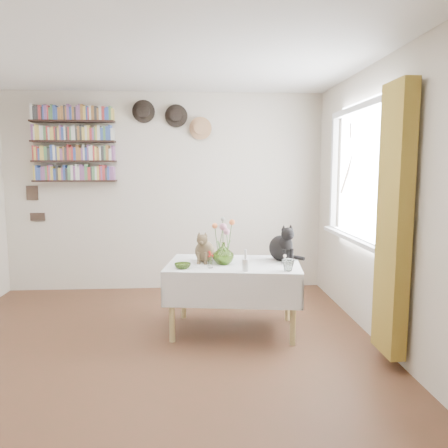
{
  "coord_description": "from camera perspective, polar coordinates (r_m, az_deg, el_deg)",
  "views": [
    {
      "loc": [
        0.37,
        -3.35,
        1.56
      ],
      "look_at": [
        0.64,
        0.58,
        1.05
      ],
      "focal_mm": 35.0,
      "sensor_mm": 36.0,
      "label": 1
    }
  ],
  "objects": [
    {
      "name": "drinking_glass",
      "position": [
        3.87,
        8.37,
        -5.32
      ],
      "size": [
        0.15,
        0.15,
        0.1
      ],
      "primitive_type": "imported",
      "rotation": [
        0.0,
        0.0,
        -0.52
      ],
      "color": "white",
      "rests_on": "dining_table"
    },
    {
      "name": "berry_jar",
      "position": [
        3.94,
        -1.8,
        -4.61
      ],
      "size": [
        0.04,
        0.04,
        0.18
      ],
      "color": "white",
      "rests_on": "dining_table"
    },
    {
      "name": "black_cat",
      "position": [
        4.29,
        7.44,
        -2.25
      ],
      "size": [
        0.33,
        0.37,
        0.37
      ],
      "primitive_type": null,
      "rotation": [
        0.0,
        0.0,
        0.28
      ],
      "color": "black",
      "rests_on": "dining_table"
    },
    {
      "name": "flower_vase",
      "position": [
        4.09,
        -0.08,
        -3.85
      ],
      "size": [
        0.23,
        0.23,
        0.21
      ],
      "primitive_type": "imported",
      "rotation": [
        0.0,
        0.0,
        -0.2
      ],
      "color": "#7DA840",
      "rests_on": "dining_table"
    },
    {
      "name": "wall_art_plaques",
      "position": [
        5.95,
        -23.51,
        2.55
      ],
      "size": [
        0.21,
        0.02,
        0.44
      ],
      "color": "#38281E",
      "rests_on": "room"
    },
    {
      "name": "window",
      "position": [
        4.45,
        17.2,
        4.92
      ],
      "size": [
        0.12,
        1.52,
        1.32
      ],
      "color": "white",
      "rests_on": "room"
    },
    {
      "name": "bookshelf_unit",
      "position": [
        5.71,
        -19.05,
        9.79
      ],
      "size": [
        1.0,
        0.16,
        0.91
      ],
      "color": "black",
      "rests_on": "room"
    },
    {
      "name": "candlestick",
      "position": [
        3.82,
        2.81,
        -5.23
      ],
      "size": [
        0.05,
        0.05,
        0.19
      ],
      "color": "white",
      "rests_on": "dining_table"
    },
    {
      "name": "flower_bouquet",
      "position": [
        4.07,
        -0.09,
        -0.49
      ],
      "size": [
        0.17,
        0.12,
        0.39
      ],
      "color": "#4C7233",
      "rests_on": "flower_vase"
    },
    {
      "name": "wall_hats",
      "position": [
        5.58,
        -6.62,
        13.54
      ],
      "size": [
        0.98,
        0.09,
        0.48
      ],
      "color": "black",
      "rests_on": "room"
    },
    {
      "name": "tabby_cat",
      "position": [
        4.2,
        -2.54,
        -2.83
      ],
      "size": [
        0.26,
        0.3,
        0.31
      ],
      "primitive_type": null,
      "rotation": [
        0.0,
        0.0,
        -0.23
      ],
      "color": "brown",
      "rests_on": "dining_table"
    },
    {
      "name": "green_bowl",
      "position": [
        3.95,
        -5.42,
        -5.46
      ],
      "size": [
        0.16,
        0.16,
        0.05
      ],
      "primitive_type": "imported",
      "rotation": [
        0.0,
        0.0,
        0.11
      ],
      "color": "#7DA840",
      "rests_on": "dining_table"
    },
    {
      "name": "room",
      "position": [
        3.39,
        -10.15,
        2.01
      ],
      "size": [
        4.08,
        4.58,
        2.58
      ],
      "color": "#57311F",
      "rests_on": "ground"
    },
    {
      "name": "dining_table",
      "position": [
        4.19,
        1.28,
        -7.31
      ],
      "size": [
        1.33,
        0.96,
        0.66
      ],
      "color": "white",
      "rests_on": "room"
    },
    {
      "name": "porcelain_figurine",
      "position": [
        4.12,
        7.93,
        -4.71
      ],
      "size": [
        0.05,
        0.05,
        0.1
      ],
      "color": "white",
      "rests_on": "dining_table"
    },
    {
      "name": "curtain",
      "position": [
        3.6,
        21.3,
        0.33
      ],
      "size": [
        0.12,
        0.38,
        2.1
      ],
      "primitive_type": "cube",
      "color": "brown",
      "rests_on": "room"
    }
  ]
}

